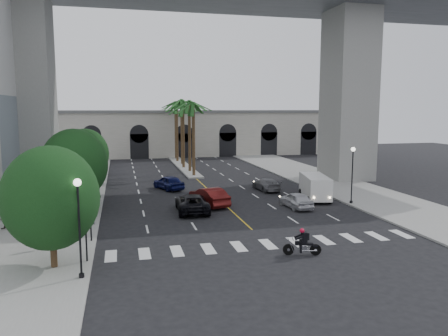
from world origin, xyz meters
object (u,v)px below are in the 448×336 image
Objects in this scene: car_e at (169,182)px; car_c at (192,203)px; traffic_signal_far at (90,206)px; car_a at (296,200)px; pedestrian_a at (92,213)px; pedestrian_b at (5,218)px; lamp_post_left_far at (98,167)px; car_d at (266,184)px; cargo_van at (315,186)px; traffic_signal_near at (85,221)px; lamp_post_right at (352,170)px; lamp_post_left_near at (79,220)px; motorcycle_rider at (303,243)px; car_b at (209,197)px.

car_c is at bearing 72.16° from car_e.
traffic_signal_far is 0.79× the size of car_e.
car_a is 2.58× the size of pedestrian_a.
car_c is at bearing 41.30° from pedestrian_b.
lamp_post_left_far is 11.17m from car_c.
car_d is at bearing 1.82° from lamp_post_left_far.
cargo_van is at bearing 40.62° from pedestrian_b.
car_a is at bearing 31.26° from traffic_signal_near.
pedestrian_b is at bearing -175.48° from lamp_post_right.
lamp_post_left_near is 12.52m from pedestrian_b.
car_c is at bearing -157.67° from cargo_van.
car_a is 0.75× the size of car_c.
car_a is (-5.47, -0.04, -2.50)m from lamp_post_right.
pedestrian_a is (-12.88, 9.87, 0.21)m from motorcycle_rider.
car_e is at bearing -20.45° from car_d.
motorcycle_rider is 21.21m from pedestrian_b.
car_b reaches higher than car_d.
traffic_signal_far reaches higher than car_e.
traffic_signal_near is 1.61× the size of motorcycle_rider.
lamp_post_right is 13.38m from car_b.
lamp_post_right reaches higher than car_d.
lamp_post_left_far is at bearing 89.12° from pedestrian_b.
motorcycle_rider is (-10.02, -12.02, -2.46)m from lamp_post_right.
cargo_van reaches higher than car_a.
cargo_van is (20.49, 15.85, -1.90)m from lamp_post_left_near.
car_e is 2.68× the size of pedestrian_b.
lamp_post_left_far is at bearing 137.72° from motorcycle_rider.
traffic_signal_near reaches higher than pedestrian_b.
lamp_post_right is 1.47× the size of traffic_signal_far.
car_c is at bearing -42.69° from lamp_post_left_far.
lamp_post_left_near is 21.78m from car_a.
pedestrian_b reaches higher than pedestrian_a.
car_c is at bearing 41.97° from traffic_signal_far.
lamp_post_left_near is 6.54m from traffic_signal_far.
traffic_signal_far reaches higher than car_d.
motorcycle_rider is 0.49× the size of car_d.
car_b is 3.01× the size of pedestrian_b.
car_b is 11.09m from pedestrian_a.
car_b is at bearing 84.74° from car_e.
lamp_post_right is 1.04× the size of car_b.
traffic_signal_far is 4.62m from pedestrian_a.
car_b is 9.35m from car_e.
lamp_post_left_near is at bearing 51.60° from car_e.
lamp_post_left_near reaches higher than pedestrian_a.
traffic_signal_near reaches higher than car_b.
traffic_signal_far is at bearing 44.79° from car_c.
pedestrian_a is 5.97m from pedestrian_b.
pedestrian_b is at bearing 14.44° from car_c.
car_a is (17.23, 6.46, -1.79)m from traffic_signal_far.
car_a is 9.34m from car_c.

